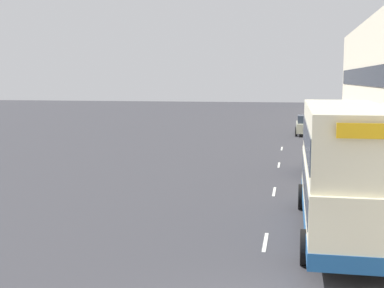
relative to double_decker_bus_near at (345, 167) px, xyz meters
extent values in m
cube|color=#A39E93|center=(4.03, 30.79, -2.21)|extent=(5.00, 93.00, 0.14)
cube|color=silver|center=(-2.47, -1.24, -2.28)|extent=(0.12, 2.00, 0.01)
cube|color=silver|center=(-2.47, 6.52, -2.28)|extent=(0.12, 2.00, 0.01)
cube|color=silver|center=(-2.47, 14.29, -2.28)|extent=(0.12, 2.00, 0.01)
cube|color=silver|center=(-2.47, 22.06, -2.28)|extent=(0.12, 2.00, 0.01)
cube|color=beige|center=(0.00, 0.00, -0.86)|extent=(2.55, 10.02, 1.85)
cube|color=beige|center=(0.00, 0.00, 1.04)|extent=(2.50, 9.72, 1.95)
cube|color=#1E518C|center=(0.00, 0.00, -1.56)|extent=(2.58, 10.07, 0.45)
cube|color=#2D3847|center=(0.00, 0.00, -0.49)|extent=(2.58, 9.42, 0.81)
cube|color=#2D3847|center=(0.00, 0.00, 0.94)|extent=(2.55, 9.42, 0.94)
cube|color=yellow|center=(0.00, -4.99, 1.67)|extent=(1.40, 0.08, 0.36)
cylinder|color=black|center=(-1.27, 3.41, -1.78)|extent=(0.30, 1.00, 1.00)
cylinder|color=black|center=(1.28, 3.41, -1.78)|extent=(0.30, 1.00, 1.00)
cylinder|color=black|center=(-1.27, -3.11, -1.78)|extent=(0.30, 1.00, 1.00)
cube|color=black|center=(-0.01, 11.66, -1.57)|extent=(1.84, 4.09, 0.83)
cube|color=#2D3847|center=(-0.01, 11.46, -0.82)|extent=(1.62, 1.96, 0.68)
cylinder|color=black|center=(-0.93, 12.93, -1.98)|extent=(0.20, 0.60, 0.60)
cylinder|color=black|center=(0.91, 12.93, -1.98)|extent=(0.20, 0.60, 0.60)
cylinder|color=black|center=(-0.93, 10.39, -1.98)|extent=(0.20, 0.60, 0.60)
cylinder|color=black|center=(0.91, 10.39, -1.98)|extent=(0.20, 0.60, 0.60)
cube|color=#B7B799|center=(-0.50, 32.38, -1.56)|extent=(1.78, 4.58, 0.84)
cube|color=#2D3847|center=(-0.50, 32.15, -0.80)|extent=(1.56, 2.20, 0.69)
cylinder|color=black|center=(-1.38, 33.80, -1.98)|extent=(0.20, 0.60, 0.60)
cylinder|color=black|center=(0.39, 33.80, -1.98)|extent=(0.20, 0.60, 0.60)
cylinder|color=black|center=(-1.38, 30.96, -1.98)|extent=(0.20, 0.60, 0.60)
cylinder|color=black|center=(0.39, 30.96, -1.98)|extent=(0.20, 0.60, 0.60)
camera|label=1|loc=(-1.70, -17.81, 2.86)|focal=50.00mm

